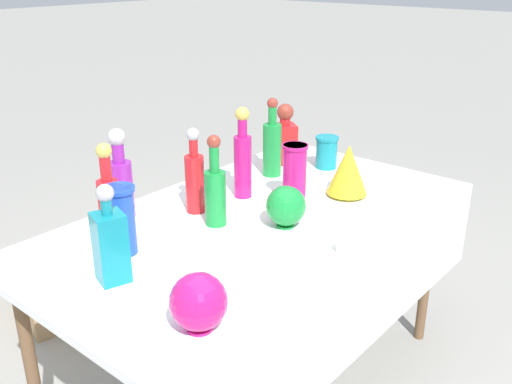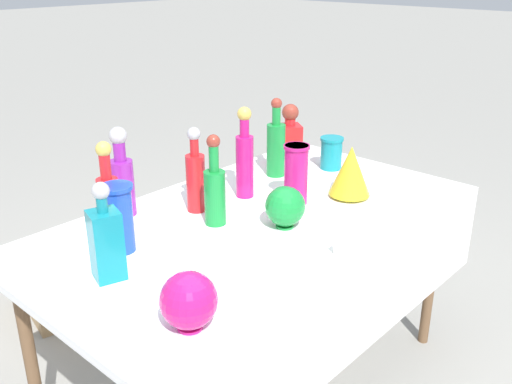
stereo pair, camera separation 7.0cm
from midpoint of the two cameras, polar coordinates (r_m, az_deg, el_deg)
The scene contains 18 objects.
display_table at distance 2.07m, azimuth -0.14°, elevation -4.51°, with size 1.67×0.95×0.76m.
tall_bottle_0 at distance 2.20m, azimuth -2.25°, elevation 3.34°, with size 0.07×0.07×0.36m.
tall_bottle_1 at distance 1.98m, azimuth -5.11°, elevation 0.10°, with size 0.08×0.08×0.33m.
tall_bottle_2 at distance 2.09m, azimuth -14.31°, elevation 1.16°, with size 0.08×0.08×0.33m.
tall_bottle_3 at distance 2.09m, azimuth -7.10°, elevation 1.40°, with size 0.07×0.07×0.32m.
tall_bottle_4 at distance 2.44m, azimuth 0.80°, elevation 4.69°, with size 0.08×0.08×0.34m.
tall_bottle_5 at distance 1.94m, azimuth -15.50°, elevation -0.79°, with size 0.07×0.07×0.33m.
square_decanter_0 at distance 2.60m, azimuth 2.13°, elevation 5.53°, with size 0.13×0.13×0.28m.
square_decanter_1 at distance 1.68m, azimuth -15.54°, elevation -4.90°, with size 0.11×0.11×0.30m.
slender_vase_0 at distance 1.83m, azimuth -14.43°, elevation -2.59°, with size 0.10×0.10×0.22m.
slender_vase_1 at distance 2.16m, azimuth 2.95°, elevation 1.97°, with size 0.10×0.10×0.23m.
slender_vase_2 at distance 2.56m, azimuth 6.30°, elevation 4.10°, with size 0.10×0.10×0.14m.
fluted_vase_0 at distance 2.25m, azimuth 8.32°, elevation 2.22°, with size 0.16×0.16×0.21m.
round_bowl_0 at distance 1.97m, azimuth 1.99°, elevation -1.42°, with size 0.14×0.14×0.15m.
round_bowl_1 at distance 1.44m, azimuth -7.17°, elevation -10.86°, with size 0.15×0.15×0.16m.
price_tag_left at distance 1.85m, azimuth 7.44°, elevation -5.16°, with size 0.06×0.01×0.04m, color white.
cardboard_box_behind_left at distance 2.88m, azimuth -13.67°, elevation -8.67°, with size 0.54×0.47×0.44m.
cardboard_box_behind_right at distance 3.02m, azimuth -19.49°, elevation -8.78°, with size 0.48×0.49×0.35m.
Camera 1 is at (-1.44, -1.21, 1.62)m, focal length 40.00 mm.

